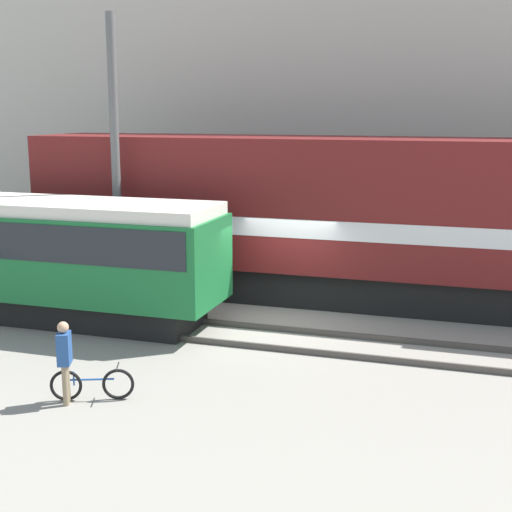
% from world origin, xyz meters
% --- Properties ---
extents(ground_plane, '(120.00, 120.00, 0.00)m').
position_xyz_m(ground_plane, '(0.00, 0.00, 0.00)').
color(ground_plane, gray).
extents(track_near, '(60.00, 1.51, 0.14)m').
position_xyz_m(track_near, '(0.00, -1.67, 0.07)').
color(track_near, '#47423D').
rests_on(track_near, ground).
extents(track_far, '(60.00, 1.51, 0.14)m').
position_xyz_m(track_far, '(0.00, 2.40, 0.07)').
color(track_far, '#47423D').
rests_on(track_far, ground).
extents(building_backdrop, '(38.94, 6.00, 15.52)m').
position_xyz_m(building_backdrop, '(0.00, 10.47, 7.76)').
color(building_backdrop, beige).
rests_on(building_backdrop, ground).
extents(freight_locomotive, '(17.33, 3.04, 5.21)m').
position_xyz_m(freight_locomotive, '(0.83, 2.40, 2.43)').
color(freight_locomotive, black).
rests_on(freight_locomotive, ground).
extents(streetcar, '(10.06, 2.54, 3.12)m').
position_xyz_m(streetcar, '(-6.19, -1.67, 1.78)').
color(streetcar, black).
rests_on(streetcar, ground).
extents(bicycle, '(1.48, 0.70, 0.66)m').
position_xyz_m(bicycle, '(-1.95, -6.09, 0.31)').
color(bicycle, black).
rests_on(bicycle, ground).
extents(person, '(0.34, 0.42, 1.59)m').
position_xyz_m(person, '(-2.32, -6.39, 0.96)').
color(person, '#8C7A5B').
rests_on(person, ground).
extents(utility_pole_left, '(0.24, 0.24, 7.89)m').
position_xyz_m(utility_pole_left, '(-4.82, 0.36, 3.95)').
color(utility_pole_left, '#595959').
rests_on(utility_pole_left, ground).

